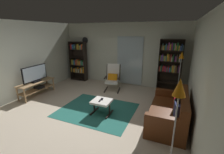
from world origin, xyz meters
TOP-DOWN VIEW (x-y plane):
  - ground_plane at (0.00, 0.00)m, footprint 7.02×7.02m
  - wall_back at (0.00, 2.90)m, footprint 5.60×0.06m
  - wall_left at (-2.70, 0.00)m, footprint 0.06×6.00m
  - wall_right at (2.70, 0.00)m, footprint 0.06×6.00m
  - glass_door_panel at (0.37, 2.83)m, footprint 1.10×0.01m
  - area_rug at (0.18, 0.26)m, footprint 2.15×1.78m
  - tv_stand at (-2.34, 0.40)m, footprint 0.44×1.37m
  - television at (-2.34, 0.39)m, footprint 0.20×0.99m
  - bookshelf_near_tv at (-2.05, 2.62)m, footprint 0.79×0.30m
  - bookshelf_near_sofa at (1.99, 2.64)m, footprint 0.82×0.30m
  - leather_sofa at (2.21, 0.36)m, footprint 0.85×1.74m
  - lounge_armchair at (-0.05, 2.01)m, footprint 0.69×0.76m
  - ottoman at (0.40, 0.14)m, footprint 0.52×0.48m
  - tv_remote at (0.38, 0.09)m, footprint 0.06×0.15m
  - cell_phone at (0.38, 0.21)m, footprint 0.11×0.15m
  - floor_lamp_by_sofa at (2.31, -1.14)m, footprint 0.22×0.22m
  - floor_lamp_by_shelf at (2.33, 2.06)m, footprint 0.22×0.22m
  - wall_clock at (-1.77, 2.82)m, footprint 0.29×0.03m

SIDE VIEW (x-z plane):
  - ground_plane at x=0.00m, z-range 0.00..0.00m
  - area_rug at x=0.18m, z-range 0.00..0.01m
  - leather_sofa at x=2.21m, z-range -0.10..0.71m
  - ottoman at x=0.40m, z-range 0.13..0.53m
  - tv_stand at x=-2.34m, z-range 0.08..0.60m
  - cell_phone at x=0.38m, z-range 0.40..0.41m
  - tv_remote at x=0.38m, z-range 0.40..0.42m
  - lounge_armchair at x=-0.05m, z-range 0.02..1.05m
  - television at x=-2.34m, z-range 0.50..1.09m
  - bookshelf_near_tv at x=-2.05m, z-range 0.03..1.82m
  - glass_door_panel at x=0.37m, z-range 0.05..2.05m
  - bookshelf_near_sofa at x=1.99m, z-range 0.15..2.14m
  - floor_lamp_by_shelf at x=2.33m, z-range 0.43..2.07m
  - wall_back at x=0.00m, z-range 0.00..2.60m
  - wall_left at x=-2.70m, z-range 0.00..2.60m
  - wall_right at x=2.70m, z-range 0.00..2.60m
  - floor_lamp_by_sofa at x=2.31m, z-range 0.50..2.13m
  - wall_clock at x=-1.77m, z-range 1.71..2.00m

